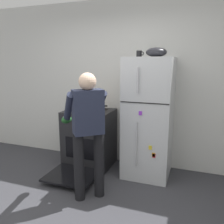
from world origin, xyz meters
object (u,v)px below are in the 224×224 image
person_cook (88,125)px  coffee_mug (139,54)px  mixing_bowl (156,52)px  stove_range (89,139)px  pepper_mill (78,101)px  red_pot (97,108)px  refrigerator (148,118)px

person_cook → coffee_mug: 1.35m
mixing_bowl → coffee_mug: bearing=169.0°
stove_range → coffee_mug: (0.81, 0.07, 1.37)m
pepper_mill → mixing_bowl: bearing=-8.3°
red_pot → pepper_mill: size_ratio=1.79×
mixing_bowl → stove_range: bearing=-179.0°
person_cook → pepper_mill: 1.30m
mixing_bowl → pepper_mill: bearing=171.7°
stove_range → pepper_mill: 0.69m
person_cook → pepper_mill: person_cook is taller
person_cook → red_pot: person_cook is taller
refrigerator → coffee_mug: bearing=164.2°
refrigerator → pepper_mill: bearing=171.1°
person_cook → red_pot: size_ratio=4.49×
refrigerator → stove_range: bearing=-179.0°
stove_range → coffee_mug: 1.60m
refrigerator → stove_range: refrigerator is taller
person_cook → red_pot: 0.88m
person_cook → red_pot: (-0.25, 0.84, 0.05)m
refrigerator → coffee_mug: size_ratio=15.95×
person_cook → mixing_bowl: mixing_bowl is taller
refrigerator → mixing_bowl: mixing_bowl is taller
stove_range → mixing_bowl: bearing=1.0°
pepper_mill → mixing_bowl: (1.37, -0.20, 0.81)m
refrigerator → coffee_mug: coffee_mug is taller
refrigerator → person_cook: (-0.58, -0.89, 0.06)m
person_cook → pepper_mill: bearing=123.0°
red_pot → mixing_bowl: (0.91, 0.05, 0.85)m
red_pot → refrigerator: bearing=3.4°
coffee_mug → mixing_bowl: bearing=-11.0°
person_cook → stove_range: bearing=115.0°
stove_range → mixing_bowl: mixing_bowl is taller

